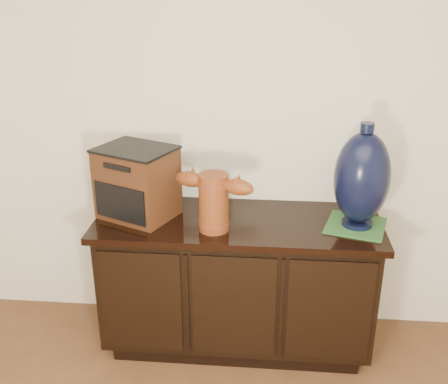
# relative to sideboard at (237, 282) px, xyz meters

# --- Properties ---
(sideboard) EXTENTS (1.46, 0.56, 0.75)m
(sideboard) POSITION_rel_sideboard_xyz_m (0.00, 0.00, 0.00)
(sideboard) COLOR black
(sideboard) RESTS_ON ground
(terracotta_vessel) EXTENTS (0.41, 0.20, 0.29)m
(terracotta_vessel) POSITION_rel_sideboard_xyz_m (-0.11, -0.12, 0.53)
(terracotta_vessel) COLOR brown
(terracotta_vessel) RESTS_ON sideboard
(tv_radio) EXTENTS (0.45, 0.42, 0.37)m
(tv_radio) POSITION_rel_sideboard_xyz_m (-0.52, 0.01, 0.55)
(tv_radio) COLOR #412110
(tv_radio) RESTS_ON sideboard
(green_mat) EXTENTS (0.35, 0.35, 0.01)m
(green_mat) POSITION_rel_sideboard_xyz_m (0.59, -0.02, 0.37)
(green_mat) COLOR #2D5E2A
(green_mat) RESTS_ON sideboard
(lamp_base) EXTENTS (0.33, 0.33, 0.52)m
(lamp_base) POSITION_rel_sideboard_xyz_m (0.60, -0.02, 0.62)
(lamp_base) COLOR black
(lamp_base) RESTS_ON green_mat
(spray_can) EXTENTS (0.06, 0.06, 0.19)m
(spray_can) POSITION_rel_sideboard_xyz_m (-0.13, 0.08, 0.46)
(spray_can) COLOR #55190E
(spray_can) RESTS_ON sideboard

